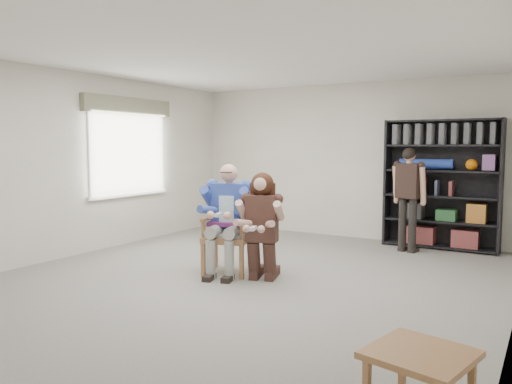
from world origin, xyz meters
The scene contains 9 objects.
room_shell centered at (0.00, 0.00, 1.40)m, with size 6.00×7.00×2.80m, color beige, non-canonical shape.
floor centered at (0.00, 0.00, 0.00)m, with size 6.00×7.00×0.01m, color slate.
window_left centered at (-2.95, 1.00, 1.63)m, with size 0.16×2.00×1.75m, color white, non-canonical shape.
armchair centered at (-0.38, 0.18, 0.56)m, with size 0.65×0.63×1.12m, color #98683E, non-canonical shape.
seated_man centered at (-0.38, 0.18, 0.73)m, with size 0.63×0.87×1.45m, color navy, non-canonical shape.
kneeling_woman centered at (0.20, 0.06, 0.67)m, with size 0.56×0.89×1.33m, color #391F1C, non-canonical shape.
bookshelf centered at (1.70, 3.28, 1.05)m, with size 1.80×0.38×2.10m, color black, non-canonical shape.
standing_man centered at (1.32, 2.72, 0.82)m, with size 0.51×0.28×1.65m, color black, non-canonical shape.
side_table centered at (2.61, -2.09, 0.20)m, with size 0.59×0.59×0.41m, color #98683E, non-canonical shape.
Camera 1 is at (3.27, -5.18, 1.68)m, focal length 35.00 mm.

